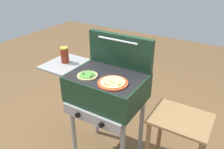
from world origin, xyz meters
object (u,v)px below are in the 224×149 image
(grill, at_px, (106,89))
(pizza_cheese, at_px, (113,83))
(prep_table, at_px, (178,138))
(pizza_veggie, at_px, (87,75))
(sauce_jar, at_px, (65,55))

(grill, height_order, pizza_cheese, pizza_cheese)
(prep_table, bearing_deg, pizza_veggie, -172.49)
(pizza_veggie, relative_size, prep_table, 0.24)
(pizza_cheese, height_order, prep_table, pizza_cheese)
(sauce_jar, xyz_separation_m, prep_table, (1.15, -0.02, -0.46))
(pizza_veggie, xyz_separation_m, prep_table, (0.79, 0.10, -0.39))
(prep_table, bearing_deg, grill, -179.63)
(sauce_jar, height_order, prep_table, sauce_jar)
(grill, height_order, prep_table, grill)
(grill, xyz_separation_m, sauce_jar, (-0.47, 0.02, 0.22))
(pizza_cheese, bearing_deg, prep_table, 10.44)
(pizza_cheese, bearing_deg, pizza_veggie, -179.06)
(pizza_cheese, height_order, sauce_jar, sauce_jar)
(grill, xyz_separation_m, prep_table, (0.67, 0.00, -0.24))
(grill, distance_m, sauce_jar, 0.52)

